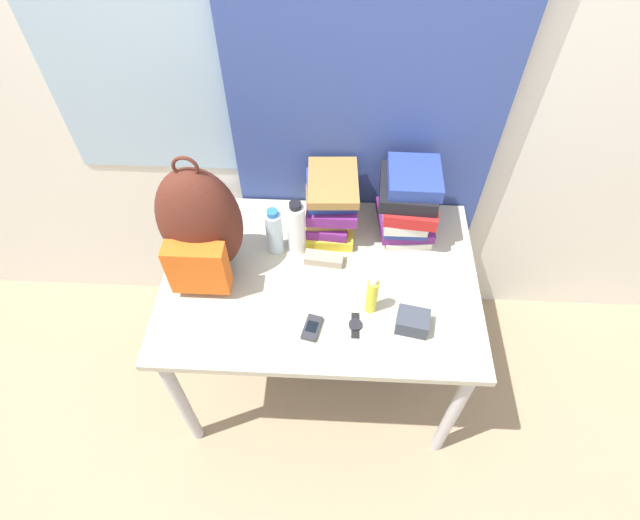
{
  "coord_description": "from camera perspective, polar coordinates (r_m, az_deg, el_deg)",
  "views": [
    {
      "loc": [
        0.05,
        -0.74,
        2.3
      ],
      "look_at": [
        0.0,
        0.41,
        0.88
      ],
      "focal_mm": 28.0,
      "sensor_mm": 36.0,
      "label": 1
    }
  ],
  "objects": [
    {
      "name": "book_stack_left",
      "position": [
        1.99,
        1.23,
        6.43
      ],
      "size": [
        0.21,
        0.29,
        0.26
      ],
      "color": "yellow",
      "rests_on": "desk"
    },
    {
      "name": "desk",
      "position": [
        1.98,
        -0.0,
        -3.51
      ],
      "size": [
        1.2,
        0.82,
        0.78
      ],
      "color": "#B7B299",
      "rests_on": "ground_plane"
    },
    {
      "name": "ground_plane",
      "position": [
        2.42,
        -0.5,
        -21.04
      ],
      "size": [
        12.0,
        12.0,
        0.0
      ],
      "primitive_type": "plane",
      "color": "#9E8466"
    },
    {
      "name": "book_stack_center",
      "position": [
        1.98,
        10.03,
        6.56
      ],
      "size": [
        0.25,
        0.29,
        0.31
      ],
      "color": "silver",
      "rests_on": "desk"
    },
    {
      "name": "wristwatch",
      "position": [
        1.78,
        4.06,
        -7.42
      ],
      "size": [
        0.05,
        0.1,
        0.01
      ],
      "color": "black",
      "rests_on": "desk"
    },
    {
      "name": "wall_back",
      "position": [
        1.95,
        0.59,
        18.49
      ],
      "size": [
        6.0,
        0.06,
        2.5
      ],
      "color": "silver",
      "rests_on": "ground_plane"
    },
    {
      "name": "sunscreen_bottle",
      "position": [
        1.76,
        5.95,
        -4.04
      ],
      "size": [
        0.04,
        0.04,
        0.18
      ],
      "color": "yellow",
      "rests_on": "desk"
    },
    {
      "name": "curtain_blue",
      "position": [
        1.9,
        5.4,
        17.4
      ],
      "size": [
        1.02,
        0.04,
        2.5
      ],
      "color": "#384C93",
      "rests_on": "ground_plane"
    },
    {
      "name": "backpack",
      "position": [
        1.81,
        -13.56,
        3.74
      ],
      "size": [
        0.3,
        0.28,
        0.53
      ],
      "color": "#512319",
      "rests_on": "desk"
    },
    {
      "name": "sunglasses_case",
      "position": [
        1.94,
        0.44,
        0.15
      ],
      "size": [
        0.15,
        0.07,
        0.04
      ],
      "color": "gray",
      "rests_on": "desk"
    },
    {
      "name": "cell_phone",
      "position": [
        1.77,
        -0.92,
        -7.76
      ],
      "size": [
        0.08,
        0.11,
        0.02
      ],
      "color": "#2D2D33",
      "rests_on": "desk"
    },
    {
      "name": "camera_pouch",
      "position": [
        1.78,
        10.53,
        -6.95
      ],
      "size": [
        0.13,
        0.11,
        0.07
      ],
      "color": "#383D47",
      "rests_on": "desk"
    },
    {
      "name": "sports_bottle",
      "position": [
        1.91,
        -2.71,
        3.68
      ],
      "size": [
        0.07,
        0.07,
        0.25
      ],
      "color": "white",
      "rests_on": "desk"
    },
    {
      "name": "water_bottle",
      "position": [
        1.92,
        -5.26,
        3.22
      ],
      "size": [
        0.06,
        0.06,
        0.21
      ],
      "color": "silver",
      "rests_on": "desk"
    }
  ]
}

